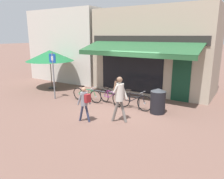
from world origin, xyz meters
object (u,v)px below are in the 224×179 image
Objects in this scene: litter_bin at (158,101)px; cafe_parasol at (50,56)px; bicycle_purple at (110,97)px; pedestrian_adult at (119,94)px; bicycle_black at (133,101)px; pedestrian_child at (85,100)px; parking_sign at (53,71)px; bicycle_green at (87,95)px.

cafe_parasol is (-7.24, 0.75, 1.48)m from litter_bin.
pedestrian_adult reaches higher than bicycle_purple.
bicycle_black is at bearing 18.54° from bicycle_purple.
pedestrian_child reaches higher than bicycle_purple.
litter_bin is at bearing 20.64° from bicycle_purple.
pedestrian_adult is 1.63× the size of litter_bin.
bicycle_purple is 1.22m from bicycle_black.
pedestrian_adult reaches higher than bicycle_black.
bicycle_purple is at bearing -46.10° from pedestrian_adult.
parking_sign is (-4.41, 0.86, 0.38)m from pedestrian_adult.
parking_sign is (-3.31, 1.57, 0.61)m from pedestrian_child.
cafe_parasol reaches higher than pedestrian_adult.
cafe_parasol is at bearing 161.43° from bicycle_green.
cafe_parasol is (-5.26, 3.15, 1.17)m from pedestrian_child.
bicycle_purple is 0.92× the size of pedestrian_adult.
pedestrian_adult is 4.51m from parking_sign.
bicycle_black is 1.11m from litter_bin.
bicycle_green is 0.60× the size of cafe_parasol.
bicycle_purple is 5.27m from cafe_parasol.
bicycle_green is 1.26× the size of pedestrian_child.
pedestrian_adult is 1.29× the size of pedestrian_child.
bicycle_green is 2.11m from parking_sign.
bicycle_purple is 0.90× the size of bicycle_black.
pedestrian_adult is at bearing -29.13° from bicycle_green.
pedestrian_adult reaches higher than bicycle_green.
pedestrian_child is at bearing -30.91° from cafe_parasol.
bicycle_green is 2.65m from pedestrian_child.
bicycle_black is 4.39m from parking_sign.
litter_bin is at bearing -115.48° from pedestrian_adult.
litter_bin is at bearing 3.16° from bicycle_green.
bicycle_green is at bearing 16.21° from parking_sign.
pedestrian_child is 3.13m from litter_bin.
bicycle_black reaches higher than bicycle_purple.
bicycle_green is 3.10m from pedestrian_adult.
pedestrian_adult is (1.44, -1.60, 0.72)m from bicycle_purple.
pedestrian_adult is at bearing -29.87° from bicycle_purple.
pedestrian_child is (0.34, -2.30, 0.49)m from bicycle_purple.
parking_sign is at bearing -165.97° from bicycle_green.
parking_sign reaches higher than pedestrian_adult.
pedestrian_adult is 0.74× the size of parking_sign.
bicycle_black is 0.62× the size of cafe_parasol.
cafe_parasol is at bearing -21.83° from pedestrian_child.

